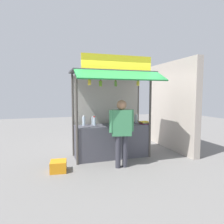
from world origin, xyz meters
name	(u,v)px	position (x,y,z in m)	size (l,w,h in m)	color
ground_plane	(112,157)	(0.00, 0.00, 0.00)	(20.00, 20.00, 0.00)	slate
stall_counter	(112,141)	(0.00, 0.00, 0.44)	(1.97, 0.60, 0.89)	#4C4C56
stall_structure	(111,98)	(0.00, 0.12, 1.60)	(2.17, 1.50, 2.66)	#4C4742
water_bottle_back_right	(94,121)	(-0.47, 0.08, 1.00)	(0.07, 0.07, 0.24)	silver
water_bottle_left	(136,118)	(0.79, 0.16, 1.01)	(0.08, 0.08, 0.27)	silver
water_bottle_back_left	(84,121)	(-0.74, 0.13, 1.01)	(0.08, 0.08, 0.27)	silver
water_bottle_center	(93,121)	(-0.48, 0.23, 0.99)	(0.06, 0.06, 0.23)	silver
water_bottle_right	(132,120)	(0.60, 0.05, 0.99)	(0.06, 0.06, 0.23)	silver
magazine_stack_far_left	(127,123)	(0.35, -0.19, 0.94)	(0.22, 0.31, 0.10)	white
magazine_stack_mid_left	(145,123)	(0.92, -0.10, 0.92)	(0.27, 0.30, 0.07)	purple
banana_bunch_inner_left	(116,84)	(-0.04, -0.40, 1.98)	(0.09, 0.09, 0.28)	#332D23
banana_bunch_rightmost	(89,82)	(-0.69, -0.40, 2.00)	(0.10, 0.10, 0.25)	#332D23
banana_bunch_inner_right	(101,84)	(-0.42, -0.40, 1.97)	(0.11, 0.11, 0.28)	#332D23
banana_bunch_leftmost	(138,83)	(0.57, -0.40, 1.99)	(0.10, 0.09, 0.25)	#332D23
vendor_person	(122,127)	(-0.02, -0.80, 0.95)	(0.60, 0.30, 1.58)	#383842
plastic_crate	(58,166)	(-1.45, -0.61, 0.12)	(0.35, 0.35, 0.24)	orange
neighbour_wall	(171,106)	(2.05, 0.30, 1.35)	(0.20, 2.40, 2.71)	#BAAEA1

